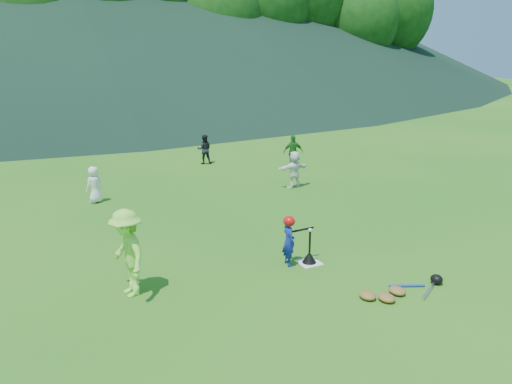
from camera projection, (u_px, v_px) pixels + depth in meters
ground at (309, 263)px, 10.43m from camera, size 120.00×120.00×0.00m
home_plate at (309, 263)px, 10.42m from camera, size 0.45×0.45×0.02m
baseball at (310, 230)px, 10.22m from camera, size 0.08×0.08×0.08m
batter_child at (289, 241)px, 10.21m from camera, size 0.28×0.40×1.04m
adult_coach at (127, 253)px, 8.89m from camera, size 0.73×1.12×1.62m
fielder_a at (94, 185)px, 14.37m from camera, size 0.62×0.54×1.07m
fielder_b at (204, 149)px, 19.18m from camera, size 0.66×0.59×1.14m
fielder_c at (293, 152)px, 18.40m from camera, size 0.79×0.53×1.25m
fielder_d at (294, 169)px, 15.91m from camera, size 1.11×0.39×1.19m
batting_tee at (309, 257)px, 10.39m from camera, size 0.30×0.30×0.68m
batter_gear at (290, 222)px, 10.11m from camera, size 0.73×0.26×0.40m
equipment_pile at (398, 291)px, 9.10m from camera, size 1.80×0.72×0.19m
outfield_fence at (91, 102)px, 34.31m from camera, size 70.07×0.08×1.33m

